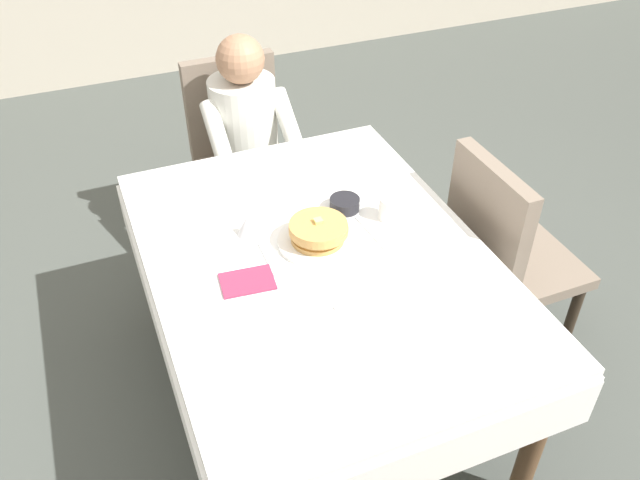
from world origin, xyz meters
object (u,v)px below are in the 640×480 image
object	(u,v)px
chair_diner	(239,144)
plate_breakfast	(318,241)
cup_coffee	(390,208)
spoon_near_edge	(357,302)
dining_table_main	(319,276)
syrup_pitcher	(248,225)
bowl_butter	(345,204)
knife_right_of_plate	(371,232)
breakfast_stack	(318,231)
fork_left_of_plate	(267,259)
chair_right_side	(502,250)
diner_person	(247,133)

from	to	relation	value
chair_diner	plate_breakfast	distance (m)	1.12
cup_coffee	spoon_near_edge	bearing A→B (deg)	-129.40
dining_table_main	syrup_pitcher	xyz separation A→B (m)	(-0.18, 0.21, 0.13)
bowl_butter	cup_coffee	bearing A→B (deg)	-40.64
knife_right_of_plate	breakfast_stack	bearing A→B (deg)	81.68
spoon_near_edge	breakfast_stack	bearing A→B (deg)	91.66
plate_breakfast	spoon_near_edge	xyz separation A→B (m)	(-0.00, -0.32, -0.01)
fork_left_of_plate	cup_coffee	bearing A→B (deg)	-82.23
plate_breakfast	chair_right_side	bearing A→B (deg)	-5.32
diner_person	cup_coffee	world-z (taller)	diner_person
knife_right_of_plate	plate_breakfast	bearing A→B (deg)	79.99
knife_right_of_plate	spoon_near_edge	distance (m)	0.36
diner_person	breakfast_stack	size ratio (longest dim) A/B	5.52
spoon_near_edge	diner_person	bearing A→B (deg)	90.14
fork_left_of_plate	diner_person	bearing A→B (deg)	-11.80
diner_person	spoon_near_edge	distance (m)	1.27
syrup_pitcher	spoon_near_edge	size ratio (longest dim) A/B	0.53
dining_table_main	chair_right_side	bearing A→B (deg)	0.00
dining_table_main	bowl_butter	size ratio (longest dim) A/B	13.85
dining_table_main	plate_breakfast	xyz separation A→B (m)	(0.03, 0.07, 0.10)
chair_right_side	bowl_butter	size ratio (longest dim) A/B	8.45
chair_diner	diner_person	size ratio (longest dim) A/B	0.83
plate_breakfast	cup_coffee	bearing A→B (deg)	7.00
chair_diner	cup_coffee	xyz separation A→B (m)	(0.26, -1.06, 0.25)
breakfast_stack	dining_table_main	bearing A→B (deg)	-110.77
chair_diner	syrup_pitcher	world-z (taller)	chair_diner
cup_coffee	syrup_pitcher	world-z (taller)	cup_coffee
breakfast_stack	syrup_pitcher	bearing A→B (deg)	145.36
knife_right_of_plate	spoon_near_edge	size ratio (longest dim) A/B	1.33
bowl_butter	spoon_near_edge	distance (m)	0.50
diner_person	fork_left_of_plate	bearing A→B (deg)	77.04
cup_coffee	knife_right_of_plate	size ratio (longest dim) A/B	0.56
fork_left_of_plate	plate_breakfast	bearing A→B (deg)	-82.83
diner_person	chair_right_side	xyz separation A→B (m)	(0.71, -1.01, -0.14)
fork_left_of_plate	dining_table_main	bearing A→B (deg)	-105.62
chair_diner	fork_left_of_plate	bearing A→B (deg)	78.79
chair_diner	breakfast_stack	distance (m)	1.14
dining_table_main	knife_right_of_plate	world-z (taller)	knife_right_of_plate
chair_diner	bowl_butter	distance (m)	0.99
chair_diner	spoon_near_edge	bearing A→B (deg)	88.62
diner_person	bowl_butter	world-z (taller)	diner_person
cup_coffee	syrup_pitcher	distance (m)	0.51
diner_person	chair_right_side	bearing A→B (deg)	125.09
dining_table_main	diner_person	size ratio (longest dim) A/B	1.36
chair_right_side	cup_coffee	xyz separation A→B (m)	(-0.45, 0.11, 0.25)
fork_left_of_plate	chair_diner	bearing A→B (deg)	-10.05
chair_right_side	breakfast_stack	distance (m)	0.79
bowl_butter	spoon_near_edge	xyz separation A→B (m)	(-0.17, -0.47, -0.02)
diner_person	chair_diner	bearing A→B (deg)	-90.00
cup_coffee	knife_right_of_plate	bearing A→B (deg)	-151.08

